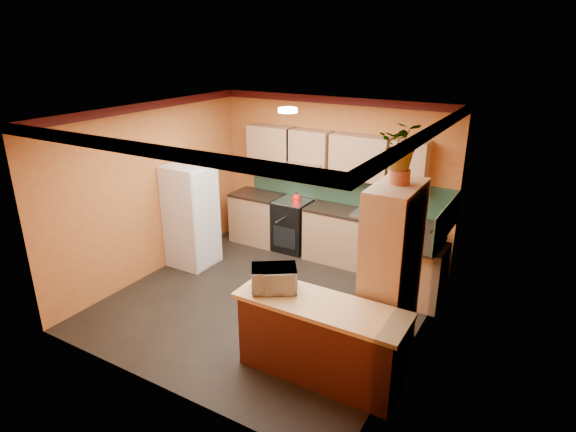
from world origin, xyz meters
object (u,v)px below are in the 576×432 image
object	(u,v)px
base_cabinets_back	(324,233)
stove	(293,225)
breakfast_bar	(320,342)
fridge	(191,216)
microwave	(274,279)
pantry	(390,272)

from	to	relation	value
base_cabinets_back	stove	distance (m)	0.63
stove	breakfast_bar	xyz separation A→B (m)	(1.98, -2.85, -0.02)
stove	breakfast_bar	bearing A→B (deg)	-55.21
fridge	microwave	distance (m)	2.97
stove	microwave	xyz separation A→B (m)	(1.39, -2.85, 0.61)
base_cabinets_back	pantry	bearing A→B (deg)	-47.76
pantry	stove	bearing A→B (deg)	140.63
pantry	base_cabinets_back	bearing A→B (deg)	132.24
base_cabinets_back	pantry	size ratio (longest dim) A/B	1.74
base_cabinets_back	microwave	size ratio (longest dim) A/B	7.32
base_cabinets_back	breakfast_bar	bearing A→B (deg)	-64.57
stove	microwave	world-z (taller)	microwave
base_cabinets_back	breakfast_bar	xyz separation A→B (m)	(1.35, -2.85, 0.00)
fridge	microwave	size ratio (longest dim) A/B	3.41
base_cabinets_back	breakfast_bar	size ratio (longest dim) A/B	2.03
stove	microwave	bearing A→B (deg)	-63.95
base_cabinets_back	breakfast_bar	world-z (taller)	same
pantry	fridge	bearing A→B (deg)	169.41
stove	breakfast_bar	distance (m)	3.47
base_cabinets_back	breakfast_bar	distance (m)	3.16
breakfast_bar	fridge	bearing A→B (deg)	154.21
fridge	pantry	bearing A→B (deg)	-10.59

